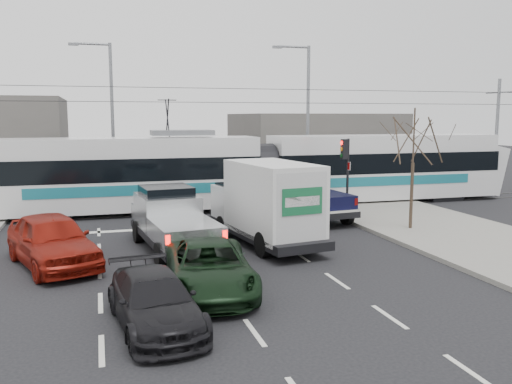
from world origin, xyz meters
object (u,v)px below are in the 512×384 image
object	(u,v)px
silver_pickup	(172,219)
navy_pickup	(306,194)
street_lamp_far	(109,111)
dark_car	(155,301)
traffic_signal	(346,160)
box_truck	(266,204)
bare_tree	(414,141)
red_car	(52,240)
tram	(262,170)
street_lamp_near	(305,111)
green_car	(210,268)

from	to	relation	value
silver_pickup	navy_pickup	size ratio (longest dim) A/B	1.10
street_lamp_far	navy_pickup	world-z (taller)	street_lamp_far
navy_pickup	dark_car	distance (m)	14.31
traffic_signal	box_truck	distance (m)	7.13
silver_pickup	street_lamp_far	bearing A→B (deg)	90.93
bare_tree	box_truck	bearing A→B (deg)	-175.46
navy_pickup	red_car	size ratio (longest dim) A/B	1.14
dark_car	navy_pickup	bearing A→B (deg)	47.80
box_truck	red_car	world-z (taller)	box_truck
tram	box_truck	size ratio (longest dim) A/B	4.20
bare_tree	street_lamp_near	distance (m)	11.58
street_lamp_far	silver_pickup	bearing A→B (deg)	-82.69
box_truck	green_car	world-z (taller)	box_truck
tram	green_car	distance (m)	14.24
traffic_signal	silver_pickup	xyz separation A→B (m)	(-8.90, -4.21, -1.64)
street_lamp_far	box_truck	world-z (taller)	street_lamp_far
street_lamp_near	silver_pickup	world-z (taller)	street_lamp_near
tram	box_truck	xyz separation A→B (m)	(-2.33, -8.16, -0.44)
silver_pickup	red_car	bearing A→B (deg)	-169.35
bare_tree	street_lamp_far	bearing A→B (deg)	131.12
traffic_signal	tram	bearing A→B (deg)	129.93
street_lamp_far	silver_pickup	size ratio (longest dim) A/B	1.43
traffic_signal	street_lamp_near	size ratio (longest dim) A/B	0.40
traffic_signal	street_lamp_near	world-z (taller)	street_lamp_near
street_lamp_near	street_lamp_far	xyz separation A→B (m)	(-11.50, 2.00, 0.00)
tram	dark_car	size ratio (longest dim) A/B	6.46
bare_tree	box_truck	world-z (taller)	bare_tree
navy_pickup	red_car	world-z (taller)	navy_pickup
street_lamp_near	traffic_signal	bearing A→B (deg)	-96.41
box_truck	red_car	distance (m)	7.60
street_lamp_near	navy_pickup	size ratio (longest dim) A/B	1.58
bare_tree	green_car	xyz separation A→B (m)	(-9.69, -5.42, -3.11)
bare_tree	box_truck	xyz separation A→B (m)	(-6.52, -0.52, -2.24)
green_car	street_lamp_near	bearing A→B (deg)	66.77
silver_pickup	navy_pickup	xyz separation A→B (m)	(6.94, 4.31, 0.05)
bare_tree	navy_pickup	world-z (taller)	bare_tree
street_lamp_near	tram	xyz separation A→B (m)	(-3.90, -3.85, -3.12)
red_car	box_truck	bearing A→B (deg)	-12.61
green_car	red_car	world-z (taller)	red_car
bare_tree	box_truck	size ratio (longest dim) A/B	0.76
traffic_signal	silver_pickup	world-z (taller)	traffic_signal
tram	red_car	bearing A→B (deg)	-137.26
street_lamp_far	navy_pickup	size ratio (longest dim) A/B	1.58
bare_tree	street_lamp_far	world-z (taller)	street_lamp_far
box_truck	navy_pickup	distance (m)	5.76
box_truck	dark_car	size ratio (longest dim) A/B	1.54
silver_pickup	green_car	world-z (taller)	silver_pickup
box_truck	green_car	distance (m)	5.90
silver_pickup	green_car	size ratio (longest dim) A/B	1.28
silver_pickup	navy_pickup	distance (m)	8.17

